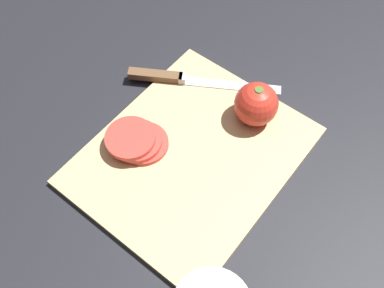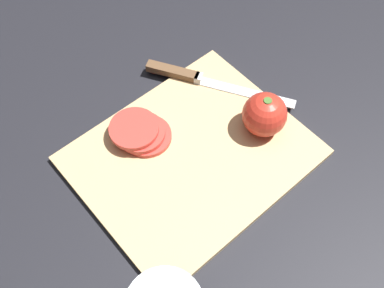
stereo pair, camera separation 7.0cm
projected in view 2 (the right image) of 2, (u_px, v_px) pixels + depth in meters
The scene contains 5 objects.
ground_plane at pixel (196, 137), 0.75m from camera, with size 3.00×3.00×0.00m, color black.
cutting_board at pixel (192, 156), 0.73m from camera, with size 0.36×0.29×0.01m.
whole_tomato at pixel (265, 114), 0.72m from camera, with size 0.07×0.07×0.07m.
knife at pixel (189, 76), 0.80m from camera, with size 0.16×0.24×0.01m.
tomato_slice_stack_near at pixel (141, 132), 0.73m from camera, with size 0.09×0.10×0.03m.
Camera 2 is at (0.27, 0.30, 0.63)m, focal length 42.00 mm.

